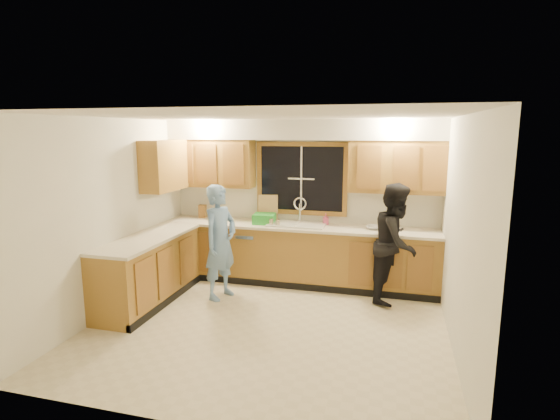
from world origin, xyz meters
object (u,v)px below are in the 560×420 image
Objects in this scene: stove at (124,284)px; woman at (396,243)px; soap_bottle at (326,219)px; man at (220,242)px; sink at (297,229)px; knife_block at (203,211)px; dish_crate at (264,219)px; bowl at (374,227)px; dishwasher at (245,254)px.

woman reaches higher than stove.
stove is 3.02m from soap_bottle.
man reaches higher than stove.
man is (-0.91, -0.85, -0.06)m from sink.
knife_block is at bearing 53.39° from man.
dish_crate is at bearing -178.42° from sink.
bowl is at bearing -11.25° from soap_bottle.
sink is at bearing -29.10° from man.
dish_crate reaches higher than dishwasher.
woman reaches higher than bowl.
knife_block is at bearing 174.41° from sink.
stove is 0.56× the size of man.
woman is 0.49m from bowl.
sink is 1.25m from man.
bowl is (1.14, 0.00, 0.08)m from sink.
stove is 4.06× the size of bowl.
soap_bottle is (0.42, 0.15, 0.14)m from sink.
bowl is (1.66, 0.02, -0.05)m from dish_crate.
man is at bearing -142.80° from soap_bottle.
stove is 4.18× the size of knife_block.
knife_block reaches higher than soap_bottle.
man is 0.98× the size of woman.
stove is at bearing -148.15° from bowl.
sink is 0.96m from dishwasher.
knife_block is at bearing 171.14° from dish_crate.
man is 2.23m from bowl.
stove is 2.28m from dish_crate.
knife_block is at bearing 179.72° from soap_bottle.
woman is at bearing -60.30° from man.
knife_block is (-0.73, 1.01, 0.22)m from man.
soap_bottle is at bearing -6.87° from knife_block.
soap_bottle is (2.05, -0.01, -0.02)m from knife_block.
woman is at bearing -8.14° from dishwasher.
knife_block is (-3.10, 0.51, 0.20)m from woman.
dishwasher is at bearing -172.59° from soap_bottle.
dishwasher is 0.51× the size of man.
dishwasher is at bearing 62.31° from stove.
dishwasher is 3.81× the size of knife_block.
man is at bearing -157.30° from bowl.
man is at bearing -60.83° from knife_block.
dish_crate is 1.46× the size of bowl.
stove is 5.23× the size of soap_bottle.
dishwasher is 4.77× the size of soap_bottle.
stove is (-1.80, -1.82, -0.41)m from sink.
woman reaches higher than dishwasher.
woman is (1.47, -0.35, -0.04)m from sink.
knife_block is at bearing 167.47° from dishwasher.
knife_block is 2.05m from soap_bottle.
stove reaches higher than dishwasher.
dish_crate is (-1.98, 0.33, 0.17)m from woman.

